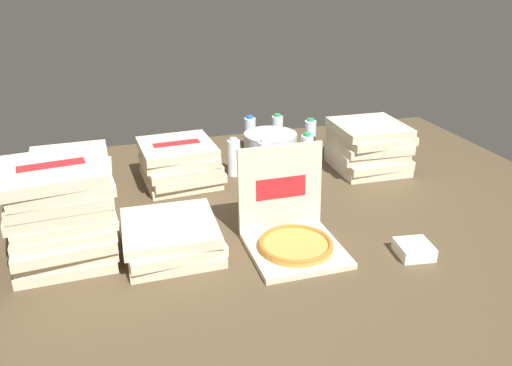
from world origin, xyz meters
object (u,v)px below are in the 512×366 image
at_px(pizza_stack_left_near, 171,238).
at_px(water_bottle_0, 310,136).
at_px(water_bottle_2, 250,133).
at_px(pizza_stack_right_far, 70,176).
at_px(open_pizza_box, 291,229).
at_px(pizza_stack_left_far, 62,212).
at_px(ice_bucket, 270,148).
at_px(pizza_stack_right_mid, 368,147).
at_px(pizza_stack_center_far, 180,163).
at_px(water_bottle_4, 277,131).
at_px(water_bottle_5, 234,157).
at_px(water_bottle_1, 264,159).
at_px(napkin_pile, 414,249).
at_px(water_bottle_3, 307,152).

bearing_deg(pizza_stack_left_near, water_bottle_0, 43.07).
bearing_deg(water_bottle_2, pizza_stack_right_far, -158.44).
bearing_deg(open_pizza_box, pizza_stack_left_far, 168.24).
xyz_separation_m(open_pizza_box, ice_bucket, (0.21, 0.90, 0.01)).
xyz_separation_m(pizza_stack_right_mid, water_bottle_0, (-0.20, 0.34, -0.03)).
relative_size(pizza_stack_center_far, water_bottle_4, 1.97).
height_order(pizza_stack_left_far, water_bottle_5, pizza_stack_left_far).
bearing_deg(ice_bucket, water_bottle_1, -117.43).
bearing_deg(water_bottle_5, water_bottle_1, -23.43).
distance_m(open_pizza_box, napkin_pile, 0.49).
relative_size(water_bottle_4, napkin_pile, 1.59).
xyz_separation_m(pizza_stack_left_near, water_bottle_2, (0.63, 1.05, 0.03)).
bearing_deg(water_bottle_2, pizza_stack_center_far, -141.62).
bearing_deg(water_bottle_1, open_pizza_box, -99.46).
bearing_deg(water_bottle_2, pizza_stack_right_mid, -43.17).
height_order(open_pizza_box, water_bottle_2, open_pizza_box).
relative_size(open_pizza_box, water_bottle_4, 1.88).
distance_m(water_bottle_0, water_bottle_2, 0.36).
relative_size(water_bottle_0, water_bottle_1, 1.00).
bearing_deg(ice_bucket, pizza_stack_left_far, -146.07).
bearing_deg(pizza_stack_right_mid, pizza_stack_left_far, -162.94).
distance_m(pizza_stack_right_far, water_bottle_5, 0.82).
relative_size(open_pizza_box, water_bottle_0, 1.88).
bearing_deg(water_bottle_5, open_pizza_box, -87.84).
bearing_deg(napkin_pile, water_bottle_4, 94.24).
height_order(pizza_stack_center_far, water_bottle_1, pizza_stack_center_far).
distance_m(water_bottle_3, water_bottle_5, 0.40).
relative_size(ice_bucket, water_bottle_5, 1.44).
height_order(water_bottle_4, water_bottle_5, same).
distance_m(open_pizza_box, water_bottle_2, 1.16).
xyz_separation_m(open_pizza_box, water_bottle_2, (0.17, 1.15, 0.02)).
height_order(pizza_stack_center_far, ice_bucket, pizza_stack_center_far).
xyz_separation_m(pizza_stack_center_far, pizza_stack_left_near, (-0.15, -0.67, -0.04)).
relative_size(pizza_stack_left_far, pizza_stack_center_far, 1.02).
relative_size(water_bottle_2, water_bottle_3, 1.00).
relative_size(pizza_stack_center_far, pizza_stack_left_near, 1.06).
height_order(pizza_stack_right_mid, pizza_stack_center_far, pizza_stack_right_mid).
distance_m(water_bottle_2, water_bottle_4, 0.17).
relative_size(pizza_stack_right_mid, water_bottle_0, 1.90).
bearing_deg(pizza_stack_right_mid, water_bottle_4, 126.53).
distance_m(pizza_stack_right_mid, water_bottle_0, 0.39).
distance_m(water_bottle_0, water_bottle_1, 0.46).
height_order(water_bottle_5, napkin_pile, water_bottle_5).
xyz_separation_m(pizza_stack_right_far, water_bottle_4, (1.19, 0.39, -0.01)).
distance_m(pizza_stack_right_mid, water_bottle_4, 0.60).
height_order(water_bottle_3, water_bottle_4, same).
relative_size(pizza_stack_right_mid, pizza_stack_right_far, 0.99).
bearing_deg(pizza_stack_left_near, napkin_pile, -18.51).
xyz_separation_m(pizza_stack_right_mid, pizza_stack_right_far, (-1.54, 0.09, -0.02)).
xyz_separation_m(water_bottle_4, napkin_pile, (0.10, -1.34, -0.07)).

